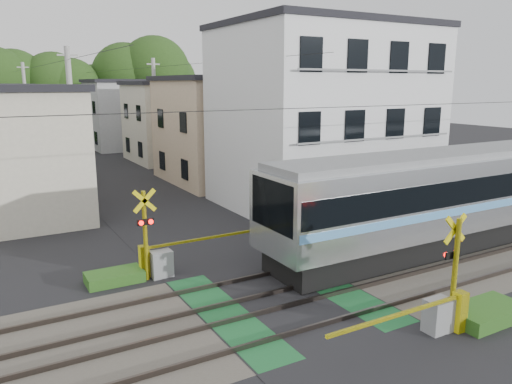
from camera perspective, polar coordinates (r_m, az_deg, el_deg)
ground at (r=15.27m, az=3.02°, el=-12.29°), size 120.00×120.00×0.00m
track_bed at (r=15.26m, az=3.02°, el=-12.17°), size 120.00×120.00×0.14m
crossing_signal_near at (r=14.09m, az=20.57°, el=-12.15°), size 4.74×0.65×3.09m
crossing_signal_far at (r=17.06m, az=-11.13°, el=-7.24°), size 4.74×0.65×3.09m
apartment_block at (r=26.60m, az=7.61°, el=8.58°), size 10.20×8.36×9.30m
houses_row at (r=38.50m, az=-18.00°, el=7.13°), size 22.07×31.35×6.80m
tree_hill at (r=60.42m, az=-22.78°, el=10.94°), size 40.00×13.51×11.85m
catenary at (r=18.08m, az=19.36°, el=3.17°), size 60.00×5.04×7.00m
utility_poles at (r=35.34m, az=-19.18°, el=7.99°), size 7.90×42.00×8.00m
pedestrian at (r=48.03m, az=-20.26°, el=5.02°), size 0.66×0.47×1.70m
weed_patches at (r=16.08m, az=8.58°, el=-10.40°), size 10.25×8.80×0.40m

